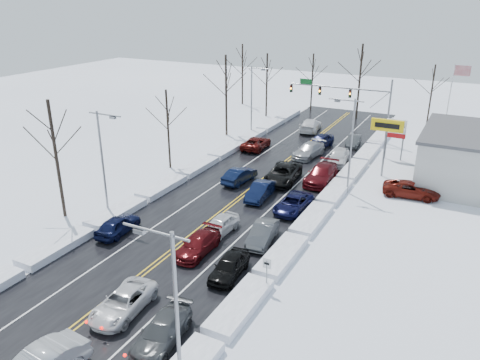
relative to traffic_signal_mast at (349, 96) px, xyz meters
The scene contains 42 objects.
ground 28.73m from the traffic_signal_mast, 97.02° to the right, with size 160.00×160.00×0.00m, color white.
road_surface 26.78m from the traffic_signal_mast, 97.55° to the right, with size 14.00×84.00×0.01m, color black.
snow_bank_left 28.77m from the traffic_signal_mast, 113.03° to the right, with size 1.85×72.00×0.59m, color white.
snow_bank_right 26.88m from the traffic_signal_mast, 80.92° to the right, with size 1.85×72.00×0.59m, color white.
traffic_signal_mast is the anchor object (origin of this frame).
tires_plus_sign 13.92m from the traffic_signal_mast, 59.54° to the right, with size 3.20×0.34×6.00m.
used_vehicles_sign 9.50m from the traffic_signal_mast, 40.34° to the right, with size 2.20×0.22×4.65m.
speed_limit_sign 36.51m from the traffic_signal_mast, 82.48° to the right, with size 0.55×0.09×2.35m.
flagpole 11.90m from the traffic_signal_mast, ahead, with size 1.87×1.20×10.00m.
streetlight_se 46.25m from the traffic_signal_mast, 83.98° to the right, with size 3.20×0.25×9.00m.
streetlight_ne 18.63m from the traffic_signal_mast, 74.91° to the right, with size 3.20×0.25×9.00m.
streetlight_sw 34.08m from the traffic_signal_mast, 110.16° to the right, with size 3.20×0.25×9.00m.
streetlight_nw 12.40m from the traffic_signal_mast, 161.23° to the right, with size 3.20×0.25×9.00m.
tree_left_b 37.16m from the traffic_signal_mast, 113.74° to the right, with size 4.00×4.00×10.00m.
tree_left_c 24.38m from the traffic_signal_mast, 124.90° to the right, with size 3.40×3.40×8.50m.
tree_left_d 15.93m from the traffic_signal_mast, 157.76° to the right, with size 4.20×4.20×10.50m.
tree_left_e 15.51m from the traffic_signal_mast, 157.13° to the left, with size 3.80×3.80×9.50m.
tree_far_a 24.63m from the traffic_signal_mast, 150.75° to the left, with size 4.00×4.00×10.00m.
tree_far_b 16.10m from the traffic_signal_mast, 125.98° to the left, with size 3.60×3.60×9.00m.
tree_far_c 11.32m from the traffic_signal_mast, 97.48° to the left, with size 4.40×4.40×11.00m.
tree_far_d 15.16m from the traffic_signal_mast, 55.64° to the left, with size 3.40×3.40×8.50m.
queued_car_2 42.22m from the traffic_signal_mast, 92.57° to the right, with size 2.22×4.82×1.34m, color silver.
queued_car_3 34.45m from the traffic_signal_mast, 92.74° to the right, with size 1.90×4.67×1.35m, color #4B0A0D.
queued_car_4 31.14m from the traffic_signal_mast, 93.15° to the right, with size 1.64×4.09×1.39m, color white.
queued_car_5 23.72m from the traffic_signal_mast, 94.35° to the right, with size 1.53×4.39×1.45m, color black.
queued_car_6 18.99m from the traffic_signal_mast, 94.73° to the right, with size 2.78×6.02×1.67m, color black.
queued_car_7 11.20m from the traffic_signal_mast, 100.68° to the right, with size 2.18×5.37×1.56m, color #96989D.
queued_car_8 8.05m from the traffic_signal_mast, 106.75° to the right, with size 1.95×4.85×1.65m, color black.
queued_car_11 43.28m from the traffic_signal_mast, 87.72° to the right, with size 1.92×4.73×1.37m, color #3D4042.
queued_car_12 36.03m from the traffic_signal_mast, 87.04° to the right, with size 1.70×4.22×1.44m, color black.
queued_car_13 30.93m from the traffic_signal_mast, 86.41° to the right, with size 1.53×4.40×1.45m, color #44474A.
queued_car_14 24.79m from the traffic_signal_mast, 85.36° to the right, with size 2.27×4.91×1.37m, color black.
queued_car_15 17.52m from the traffic_signal_mast, 83.16° to the right, with size 2.39×5.88×1.71m, color #49090E.
queued_car_16 11.95m from the traffic_signal_mast, 79.21° to the right, with size 2.01×4.99×1.70m, color silver.
queued_car_17 6.49m from the traffic_signal_mast, 59.96° to the right, with size 1.42×4.08×1.35m, color #404345.
oncoming_car_0 21.70m from the traffic_signal_mast, 104.48° to the right, with size 1.57×4.49×1.48m, color black.
oncoming_car_1 13.96m from the traffic_signal_mast, 131.67° to the right, with size 2.41×5.23×1.45m, color #4D0C0A.
oncoming_car_2 7.69m from the traffic_signal_mast, 169.03° to the left, with size 2.34×5.76×1.67m, color white.
oncoming_car_3 35.84m from the traffic_signal_mast, 104.39° to the right, with size 1.72×4.28×1.46m, color black.
parked_car_0 20.09m from the traffic_signal_mast, 56.80° to the right, with size 2.38×5.15×1.43m, color #55110B.
parked_car_1 18.87m from the traffic_signal_mast, 42.12° to the right, with size 1.92×4.72×1.37m, color #94979C.
parked_car_2 14.37m from the traffic_signal_mast, 30.83° to the right, with size 1.68×4.19×1.43m, color black.
Camera 1 is at (18.21, -31.06, 17.54)m, focal length 35.00 mm.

